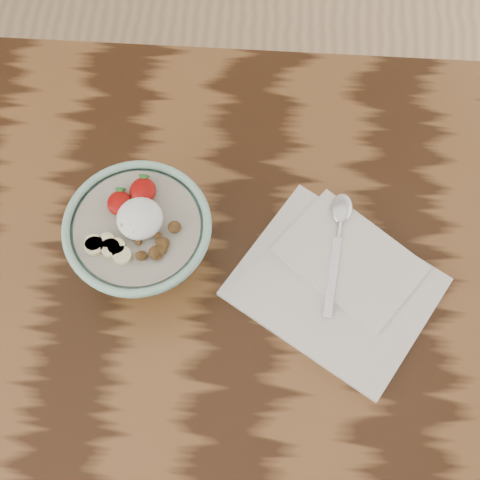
# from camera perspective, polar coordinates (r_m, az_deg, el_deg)

# --- Properties ---
(table) EXTENTS (1.60, 0.90, 0.75)m
(table) POSITION_cam_1_polar(r_m,az_deg,el_deg) (0.99, -12.18, -8.08)
(table) COLOR black
(table) RESTS_ON ground
(breakfast_bowl) EXTENTS (0.18, 0.18, 0.13)m
(breakfast_bowl) POSITION_cam_1_polar(r_m,az_deg,el_deg) (0.86, -8.45, 0.14)
(breakfast_bowl) COLOR #8DBDA9
(breakfast_bowl) RESTS_ON table
(napkin) EXTENTS (0.31, 0.30, 0.02)m
(napkin) POSITION_cam_1_polar(r_m,az_deg,el_deg) (0.90, 8.39, -3.48)
(napkin) COLOR silver
(napkin) RESTS_ON table
(spoon) EXTENTS (0.04, 0.18, 0.01)m
(spoon) POSITION_cam_1_polar(r_m,az_deg,el_deg) (0.91, 8.48, 1.28)
(spoon) COLOR silver
(spoon) RESTS_ON napkin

